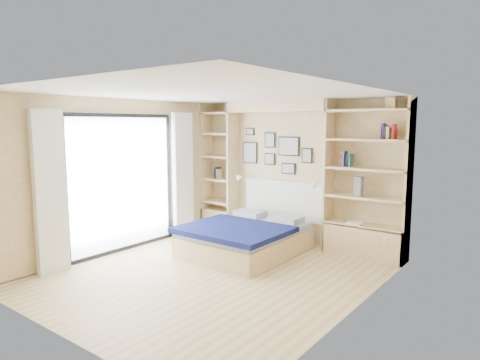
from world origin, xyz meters
The scene contains 9 objects.
ground centered at (0.00, 0.00, 0.00)m, with size 4.50×4.50×0.00m, color #D8BE7E.
room_shell centered at (-0.39, 1.52, 1.08)m, with size 4.50×4.50×4.50m.
bed centered at (-0.27, 1.12, 0.26)m, with size 1.60×2.12×1.07m.
photo_gallery centered at (-0.45, 2.22, 1.60)m, with size 1.48×0.02×0.82m.
reading_lamps centered at (-0.30, 2.00, 1.10)m, with size 1.92×0.12×0.15m.
shelf_decor centered at (1.05, 2.07, 1.69)m, with size 3.49×0.23×2.03m.
deck centered at (-3.60, 0.00, 0.00)m, with size 3.20×4.00×0.05m, color brown.
deck_chair centered at (-3.45, 0.96, 0.35)m, with size 0.63×0.82×0.74m.
shipping_container centered at (-11.09, 3.34, 1.28)m, with size 2.47×6.17×2.57m, color navy.
Camera 1 is at (3.76, -4.37, 2.10)m, focal length 32.00 mm.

